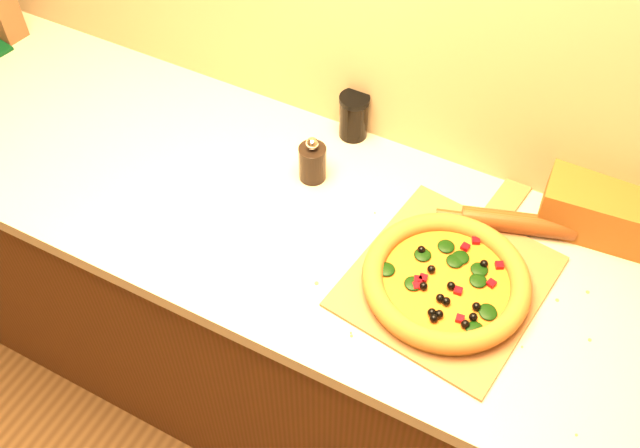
{
  "coord_description": "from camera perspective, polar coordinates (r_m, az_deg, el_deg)",
  "views": [
    {
      "loc": [
        0.56,
        0.49,
        2.14
      ],
      "look_at": [
        0.09,
        1.38,
        0.96
      ],
      "focal_mm": 40.0,
      "sensor_mm": 36.0,
      "label": 1
    }
  ],
  "objects": [
    {
      "name": "paper_bag",
      "position": [
        2.31,
        -24.2,
        15.4
      ],
      "size": [
        0.1,
        0.08,
        0.18
      ],
      "primitive_type": "cube",
      "rotation": [
        0.0,
        0.0,
        -0.13
      ],
      "color": "brown",
      "rests_on": "countertop"
    },
    {
      "name": "dark_jar",
      "position": [
        1.8,
        2.72,
        8.62
      ],
      "size": [
        0.08,
        0.08,
        0.12
      ],
      "color": "black",
      "rests_on": "countertop"
    },
    {
      "name": "countertop",
      "position": [
        1.67,
        -1.98,
        0.5
      ],
      "size": [
        2.84,
        0.68,
        0.04
      ],
      "primitive_type": "cube",
      "color": "#BCB393",
      "rests_on": "cabinet"
    },
    {
      "name": "pizza_peel",
      "position": [
        1.56,
        10.47,
        -4.1
      ],
      "size": [
        0.43,
        0.59,
        0.01
      ],
      "rotation": [
        0.0,
        0.0,
        -0.14
      ],
      "color": "brown",
      "rests_on": "countertop"
    },
    {
      "name": "cabinet",
      "position": [
        2.03,
        -1.64,
        -7.81
      ],
      "size": [
        2.8,
        0.65,
        0.86
      ],
      "primitive_type": "cube",
      "color": "#47290F",
      "rests_on": "ground"
    },
    {
      "name": "pizza",
      "position": [
        1.51,
        10.04,
        -4.47
      ],
      "size": [
        0.35,
        0.35,
        0.05
      ],
      "color": "#AA732A",
      "rests_on": "pizza_peel"
    },
    {
      "name": "pepper_grinder",
      "position": [
        1.69,
        -0.61,
        5.01
      ],
      "size": [
        0.07,
        0.07,
        0.12
      ],
      "color": "black",
      "rests_on": "countertop"
    },
    {
      "name": "rolling_pin",
      "position": [
        1.66,
        15.55,
        0.08
      ],
      "size": [
        0.35,
        0.14,
        0.05
      ],
      "rotation": [
        0.0,
        0.0,
        0.32
      ],
      "color": "#542A0E",
      "rests_on": "countertop"
    }
  ]
}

